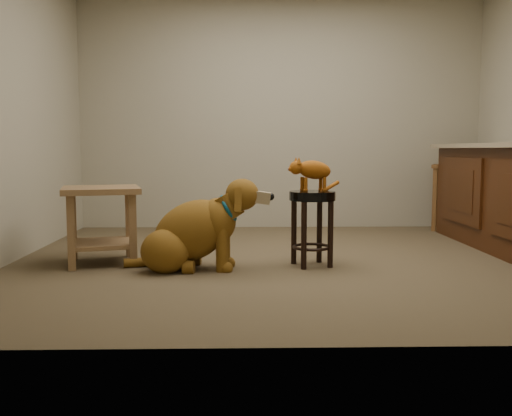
{
  "coord_description": "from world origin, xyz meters",
  "views": [
    {
      "loc": [
        -0.43,
        -4.47,
        0.89
      ],
      "look_at": [
        -0.33,
        -0.24,
        0.45
      ],
      "focal_mm": 40.0,
      "sensor_mm": 36.0,
      "label": 1
    }
  ],
  "objects_px": {
    "golden_retriever": "(193,233)",
    "tabby_kitten": "(311,171)",
    "padded_stool": "(312,213)",
    "side_table": "(101,213)",
    "wood_stool": "(451,196)"
  },
  "relations": [
    {
      "from": "golden_retriever",
      "to": "tabby_kitten",
      "type": "distance_m",
      "value": 1.0
    },
    {
      "from": "padded_stool",
      "to": "golden_retriever",
      "type": "relative_size",
      "value": 0.5
    },
    {
      "from": "side_table",
      "to": "tabby_kitten",
      "type": "relative_size",
      "value": 1.67
    },
    {
      "from": "padded_stool",
      "to": "golden_retriever",
      "type": "bearing_deg",
      "value": -174.05
    },
    {
      "from": "golden_retriever",
      "to": "tabby_kitten",
      "type": "height_order",
      "value": "tabby_kitten"
    },
    {
      "from": "padded_stool",
      "to": "tabby_kitten",
      "type": "xyz_separation_m",
      "value": [
        -0.01,
        -0.0,
        0.32
      ]
    },
    {
      "from": "padded_stool",
      "to": "side_table",
      "type": "bearing_deg",
      "value": 175.19
    },
    {
      "from": "wood_stool",
      "to": "golden_retriever",
      "type": "height_order",
      "value": "wood_stool"
    },
    {
      "from": "golden_retriever",
      "to": "tabby_kitten",
      "type": "xyz_separation_m",
      "value": [
        0.88,
        0.09,
        0.46
      ]
    },
    {
      "from": "golden_retriever",
      "to": "padded_stool",
      "type": "bearing_deg",
      "value": 10.63
    },
    {
      "from": "padded_stool",
      "to": "tabby_kitten",
      "type": "distance_m",
      "value": 0.32
    },
    {
      "from": "padded_stool",
      "to": "wood_stool",
      "type": "distance_m",
      "value": 2.58
    },
    {
      "from": "wood_stool",
      "to": "side_table",
      "type": "bearing_deg",
      "value": -152.55
    },
    {
      "from": "wood_stool",
      "to": "tabby_kitten",
      "type": "xyz_separation_m",
      "value": [
        -1.77,
        -1.89,
        0.35
      ]
    },
    {
      "from": "side_table",
      "to": "tabby_kitten",
      "type": "distance_m",
      "value": 1.65
    }
  ]
}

